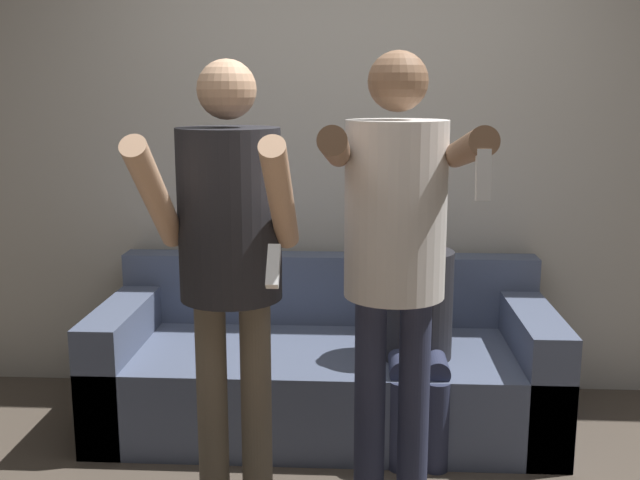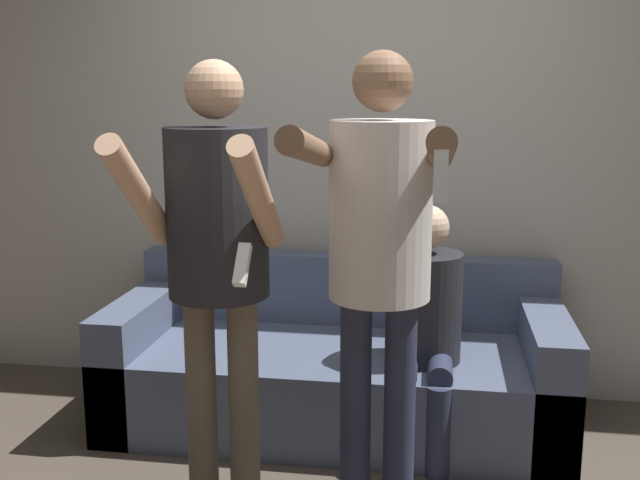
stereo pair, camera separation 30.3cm
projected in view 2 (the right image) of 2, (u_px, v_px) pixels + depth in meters
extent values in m
cube|color=#B7B2A8|center=(364.00, 142.00, 3.95)|extent=(6.40, 0.06, 2.70)
cube|color=#4C5670|center=(335.00, 384.00, 3.67)|extent=(2.17, 0.92, 0.40)
cube|color=#4C5670|center=(346.00, 289.00, 3.97)|extent=(2.17, 0.16, 0.37)
cube|color=#4C5670|center=(143.00, 354.00, 3.80)|extent=(0.20, 0.92, 0.61)
cube|color=#4C5670|center=(544.00, 377.00, 3.50)|extent=(0.20, 0.92, 0.61)
cylinder|color=#6B6051|center=(202.00, 415.00, 2.73)|extent=(0.11, 0.11, 0.91)
cylinder|color=#6B6051|center=(244.00, 418.00, 2.71)|extent=(0.11, 0.11, 0.91)
cylinder|color=#232328|center=(217.00, 213.00, 2.57)|extent=(0.35, 0.35, 0.59)
sphere|color=tan|center=(214.00, 89.00, 2.49)|extent=(0.20, 0.20, 0.20)
cylinder|color=tan|center=(138.00, 193.00, 2.38)|extent=(0.08, 0.47, 0.40)
cylinder|color=tan|center=(258.00, 196.00, 2.32)|extent=(0.08, 0.47, 0.40)
cube|color=white|center=(242.00, 265.00, 2.16)|extent=(0.04, 0.10, 0.12)
cylinder|color=#282D47|center=(355.00, 423.00, 2.64)|extent=(0.11, 0.11, 0.93)
cylinder|color=#282D47|center=(399.00, 426.00, 2.62)|extent=(0.11, 0.11, 0.93)
cylinder|color=silver|center=(380.00, 211.00, 2.48)|extent=(0.34, 0.34, 0.60)
sphere|color=brown|center=(383.00, 81.00, 2.40)|extent=(0.20, 0.20, 0.20)
cylinder|color=brown|center=(309.00, 149.00, 2.19)|extent=(0.08, 0.59, 0.16)
cylinder|color=brown|center=(441.00, 150.00, 2.13)|extent=(0.08, 0.59, 0.16)
cube|color=white|center=(441.00, 177.00, 1.86)|extent=(0.04, 0.05, 0.13)
cylinder|color=#282D47|center=(403.00, 429.00, 3.19)|extent=(0.11, 0.11, 0.40)
cylinder|color=#282D47|center=(438.00, 431.00, 3.17)|extent=(0.11, 0.11, 0.40)
cylinder|color=#282D47|center=(405.00, 365.00, 3.30)|extent=(0.11, 0.32, 0.11)
cylinder|color=#282D47|center=(440.00, 367.00, 3.28)|extent=(0.11, 0.32, 0.11)
cylinder|color=#232328|center=(425.00, 307.00, 3.40)|extent=(0.33, 0.33, 0.50)
sphere|color=beige|center=(427.00, 227.00, 3.33)|extent=(0.20, 0.20, 0.20)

